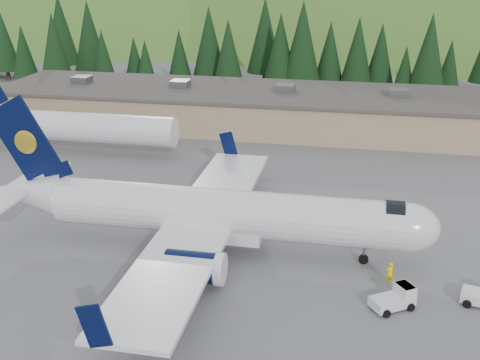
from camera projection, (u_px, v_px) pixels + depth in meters
name	position (u px, v px, depth m)	size (l,w,h in m)	color
ground	(226.00, 251.00, 49.50)	(600.00, 600.00, 0.00)	slate
airliner	(212.00, 213.00, 48.54)	(36.88, 34.55, 12.29)	white
second_airliner	(65.00, 125.00, 73.05)	(27.50, 11.00, 10.05)	white
baggage_tug_a	(396.00, 298.00, 41.35)	(3.32, 2.95, 1.60)	silver
terminal_building	(250.00, 108.00, 84.33)	(71.00, 17.00, 6.10)	#9D8960
ramp_worker	(390.00, 273.00, 44.26)	(0.64, 0.42, 1.75)	#FFF000
tree_line	(248.00, 46.00, 105.16)	(112.32, 19.92, 14.40)	black
hills	(452.00, 214.00, 259.29)	(614.00, 330.00, 300.00)	#3E6420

